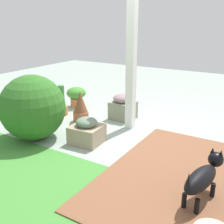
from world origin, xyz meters
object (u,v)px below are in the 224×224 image
at_px(stone_planter_nearest, 123,107).
at_px(stone_planter_mid, 87,132).
at_px(terracotta_pot_tall, 62,105).
at_px(dog, 203,177).
at_px(terracotta_pot_broad, 76,95).
at_px(terracotta_pot_spiky, 81,107).
at_px(porch_pillar, 131,66).
at_px(round_shrub, 33,108).

relative_size(stone_planter_nearest, stone_planter_mid, 0.98).
bearing_deg(terracotta_pot_tall, dog, 156.32).
distance_m(terracotta_pot_broad, terracotta_pot_spiky, 0.88).
distance_m(stone_planter_mid, dog, 1.85).
bearing_deg(porch_pillar, stone_planter_mid, 73.68).
height_order(stone_planter_mid, round_shrub, round_shrub).
bearing_deg(stone_planter_nearest, stone_planter_mid, 92.81).
bearing_deg(porch_pillar, dog, 137.89).
relative_size(round_shrub, terracotta_pot_spiky, 1.76).
height_order(porch_pillar, dog, porch_pillar).
bearing_deg(stone_planter_nearest, porch_pillar, 135.17).
xyz_separation_m(stone_planter_nearest, stone_planter_mid, (-0.06, 1.16, -0.05)).
xyz_separation_m(stone_planter_nearest, terracotta_pot_spiky, (0.56, 0.51, 0.04)).
bearing_deg(round_shrub, porch_pillar, -131.90).
height_order(stone_planter_nearest, terracotta_pot_spiky, terracotta_pot_spiky).
xyz_separation_m(terracotta_pot_broad, dog, (-2.99, 1.81, 0.03)).
relative_size(terracotta_pot_tall, dog, 0.82).
distance_m(porch_pillar, stone_planter_mid, 1.23).
bearing_deg(dog, porch_pillar, -42.11).
height_order(stone_planter_nearest, terracotta_pot_tall, terracotta_pot_tall).
relative_size(porch_pillar, terracotta_pot_tall, 3.62).
distance_m(round_shrub, dog, 2.56).
distance_m(porch_pillar, dog, 2.18).
xyz_separation_m(porch_pillar, terracotta_pot_spiky, (0.86, 0.20, -0.76)).
xyz_separation_m(porch_pillar, round_shrub, (1.02, 1.13, -0.54)).
relative_size(porch_pillar, terracotta_pot_broad, 4.96).
relative_size(terracotta_pot_tall, terracotta_pot_spiky, 1.03).
distance_m(terracotta_pot_broad, dog, 3.49).
relative_size(terracotta_pot_broad, dog, 0.60).
bearing_deg(terracotta_pot_broad, stone_planter_mid, 133.20).
relative_size(stone_planter_nearest, terracotta_pot_broad, 1.11).
bearing_deg(terracotta_pot_tall, terracotta_pot_broad, -81.24).
relative_size(stone_planter_mid, terracotta_pot_spiky, 0.85).
relative_size(porch_pillar, stone_planter_mid, 4.38).
height_order(porch_pillar, terracotta_pot_spiky, porch_pillar).
distance_m(terracotta_pot_tall, terracotta_pot_broad, 0.55).
height_order(porch_pillar, terracotta_pot_tall, porch_pillar).
bearing_deg(terracotta_pot_tall, porch_pillar, -175.78).
xyz_separation_m(terracotta_pot_broad, terracotta_pot_spiky, (-0.60, 0.64, 0.02)).
height_order(porch_pillar, terracotta_pot_broad, porch_pillar).
height_order(porch_pillar, stone_planter_nearest, porch_pillar).
relative_size(terracotta_pot_spiky, dog, 0.80).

